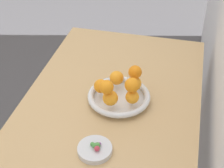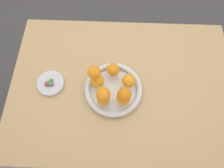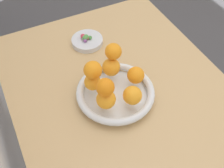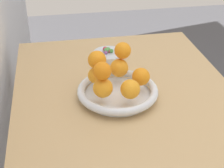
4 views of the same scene
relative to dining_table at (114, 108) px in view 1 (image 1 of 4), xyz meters
name	(u,v)px [view 1 (image 1 of 4)]	position (x,y,z in m)	size (l,w,h in m)	color
dining_table	(114,108)	(0.00, 0.00, 0.00)	(1.10, 0.76, 0.74)	tan
fruit_bowl	(119,97)	(0.05, 0.03, 0.11)	(0.27, 0.27, 0.04)	silver
candy_dish	(95,150)	(0.35, 0.01, 0.10)	(0.13, 0.13, 0.02)	silver
orange_0	(110,98)	(0.12, 0.01, 0.16)	(0.06, 0.06, 0.06)	orange
orange_1	(132,97)	(0.09, 0.10, 0.16)	(0.06, 0.06, 0.06)	orange
orange_2	(134,83)	(0.00, 0.09, 0.16)	(0.06, 0.06, 0.06)	orange
orange_3	(117,78)	(-0.02, 0.01, 0.16)	(0.06, 0.06, 0.06)	orange
orange_4	(101,86)	(0.05, -0.05, 0.16)	(0.06, 0.06, 0.06)	orange
orange_5	(108,87)	(0.13, 0.00, 0.22)	(0.06, 0.06, 0.06)	orange
orange_6	(135,72)	(0.00, 0.09, 0.22)	(0.06, 0.06, 0.06)	orange
orange_7	(132,85)	(0.08, 0.09, 0.21)	(0.06, 0.06, 0.06)	orange
candy_ball_0	(95,146)	(0.35, 0.01, 0.12)	(0.02, 0.02, 0.02)	#4C9947
candy_ball_1	(92,144)	(0.34, 0.00, 0.12)	(0.02, 0.02, 0.02)	#4C9947
candy_ball_2	(97,149)	(0.36, 0.02, 0.12)	(0.02, 0.02, 0.02)	#C6384C
candy_ball_3	(97,145)	(0.34, 0.02, 0.12)	(0.02, 0.02, 0.02)	#4C9947
candy_ball_4	(95,145)	(0.35, 0.01, 0.12)	(0.02, 0.02, 0.02)	#C6384C
candy_ball_5	(99,144)	(0.33, 0.02, 0.12)	(0.01, 0.01, 0.01)	#8C4C99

